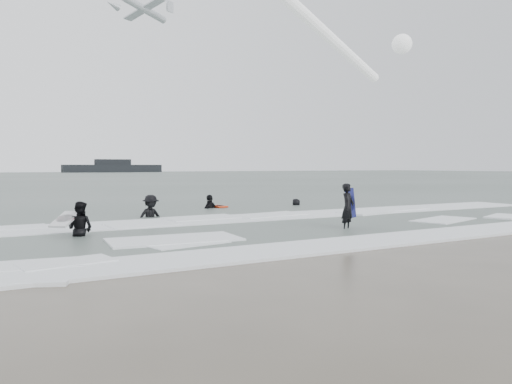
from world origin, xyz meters
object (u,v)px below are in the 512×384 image
surfer_centre (348,230)px  surfer_right_near (210,209)px  surfer_wading (80,238)px  surfer_breaker (151,219)px  surfer_right_far (296,206)px  airshow_jet (306,31)px  vessel_horizon (113,168)px

surfer_centre → surfer_right_near: (-0.74, 9.20, 0.00)m
surfer_wading → surfer_right_near: size_ratio=0.86×
surfer_breaker → surfer_right_near: 4.59m
surfer_right_far → surfer_breaker: bearing=-31.1°
surfer_wading → surfer_right_near: bearing=-92.2°
surfer_wading → surfer_right_far: size_ratio=1.03×
surfer_breaker → airshow_jet: size_ratio=0.04×
surfer_right_near → surfer_right_far: (4.52, -0.47, 0.00)m
surfer_right_far → surfer_right_near: bearing=-52.6°
surfer_centre → surfer_breaker: (-4.41, 6.45, 0.00)m
surfer_right_far → vessel_horizon: size_ratio=0.05×
surfer_centre → airshow_jet: bearing=30.4°
surfer_centre → vessel_horizon: (25.32, 146.39, 1.51)m
surfer_centre → surfer_breaker: surfer_breaker is taller
airshow_jet → vessel_horizon: bearing=89.5°
surfer_breaker → surfer_centre: bearing=-64.9°
surfer_breaker → surfer_wading: bearing=-138.2°
surfer_wading → airshow_jet: 51.63m
surfer_wading → vessel_horizon: size_ratio=0.05×
surfer_wading → airshow_jet: bearing=-88.4°
surfer_breaker → surfer_right_far: surfer_breaker is taller
surfer_wading → surfer_right_far: surfer_wading is taller
surfer_right_near → airshow_jet: airshow_jet is taller
surfer_breaker → airshow_jet: bearing=38.6°
surfer_right_far → vessel_horizon: 139.34m
surfer_wading → airshow_jet: airshow_jet is taller
surfer_right_far → surfer_wading: bearing=-17.8°
surfer_right_near → vessel_horizon: bearing=-130.2°
surfer_right_far → airshow_jet: airshow_jet is taller
surfer_breaker → vessel_horizon: (29.73, 139.94, 1.51)m
surfer_right_far → vessel_horizon: bearing=-145.6°
vessel_horizon → airshow_jet: 109.26m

